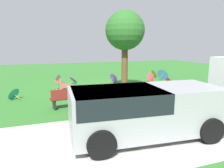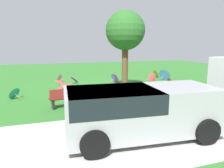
# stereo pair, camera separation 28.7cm
# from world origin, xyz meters

# --- Properties ---
(ground) EXTENTS (40.00, 40.00, 0.00)m
(ground) POSITION_xyz_m (0.00, 0.00, 0.00)
(ground) COLOR #2D6B28
(road_strip) EXTENTS (40.00, 4.04, 0.01)m
(road_strip) POSITION_xyz_m (0.00, 7.25, 0.00)
(road_strip) COLOR #B2AFA8
(road_strip) RESTS_ON ground
(van_dark) EXTENTS (4.72, 2.40, 1.53)m
(van_dark) POSITION_xyz_m (0.99, 7.33, 0.91)
(van_dark) COLOR #99999E
(van_dark) RESTS_ON ground
(park_bench) EXTENTS (1.65, 0.69, 0.90)m
(park_bench) POSITION_xyz_m (2.70, 3.62, 0.47)
(park_bench) COLOR maroon
(park_bench) RESTS_ON ground
(shade_tree) EXTENTS (2.27, 2.27, 4.76)m
(shade_tree) POSITION_xyz_m (-0.92, 1.39, 3.55)
(shade_tree) COLOR brown
(shade_tree) RESTS_ON ground
(parasol_red_0) EXTENTS (1.22, 1.23, 0.90)m
(parasol_red_0) POSITION_xyz_m (2.70, 1.44, 0.59)
(parasol_red_0) COLOR tan
(parasol_red_0) RESTS_ON ground
(parasol_red_1) EXTENTS (0.81, 0.82, 0.75)m
(parasol_red_1) POSITION_xyz_m (2.72, -0.41, 0.52)
(parasol_red_1) COLOR tan
(parasol_red_1) RESTS_ON ground
(parasol_red_2) EXTENTS (1.03, 1.02, 0.72)m
(parasol_red_2) POSITION_xyz_m (-4.99, 3.87, 0.36)
(parasol_red_2) COLOR tan
(parasol_red_2) RESTS_ON ground
(parasol_teal_0) EXTENTS (0.76, 0.79, 0.64)m
(parasol_teal_0) POSITION_xyz_m (5.25, 1.21, 0.32)
(parasol_teal_0) COLOR tan
(parasol_teal_0) RESTS_ON ground
(parasol_red_3) EXTENTS (0.86, 0.81, 0.76)m
(parasol_red_3) POSITION_xyz_m (-4.01, -0.80, 0.38)
(parasol_red_3) COLOR tan
(parasol_red_3) RESTS_ON ground
(parasol_purple_1) EXTENTS (0.74, 0.80, 0.58)m
(parasol_purple_1) POSITION_xyz_m (1.58, -2.31, 0.31)
(parasol_purple_1) COLOR tan
(parasol_purple_1) RESTS_ON ground
(parasol_pink_0) EXTENTS (0.62, 0.66, 0.60)m
(parasol_pink_0) POSITION_xyz_m (2.64, -3.35, 0.30)
(parasol_pink_0) COLOR tan
(parasol_pink_0) RESTS_ON ground
(parasol_red_4) EXTENTS (0.63, 0.77, 0.75)m
(parasol_red_4) POSITION_xyz_m (-4.12, 1.44, 0.37)
(parasol_red_4) COLOR tan
(parasol_red_4) RESTS_ON ground
(parasol_orange_1) EXTENTS (0.66, 0.73, 0.70)m
(parasol_orange_1) POSITION_xyz_m (-5.58, -2.93, 0.35)
(parasol_orange_1) COLOR tan
(parasol_orange_1) RESTS_ON ground
(parasol_purple_3) EXTENTS (0.80, 0.87, 0.77)m
(parasol_purple_3) POSITION_xyz_m (-1.33, -1.56, 0.39)
(parasol_purple_3) COLOR tan
(parasol_purple_3) RESTS_ON ground
(parasol_blue_1) EXTENTS (1.00, 1.09, 0.92)m
(parasol_blue_1) POSITION_xyz_m (-5.50, -1.51, 0.46)
(parasol_blue_1) COLOR tan
(parasol_blue_1) RESTS_ON ground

